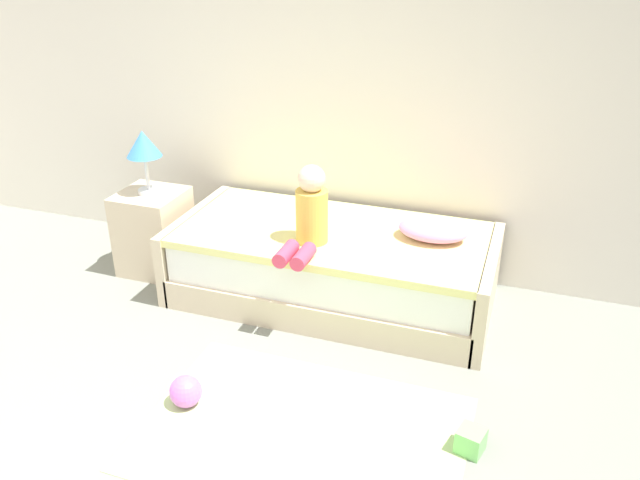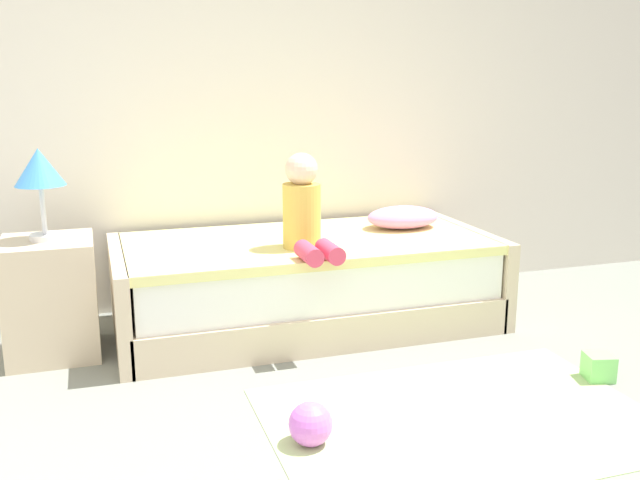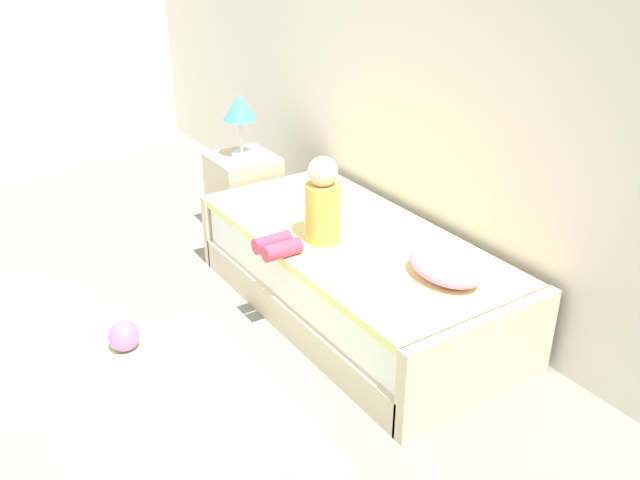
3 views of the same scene
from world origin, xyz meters
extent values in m
cube|color=silver|center=(0.00, 2.60, 1.45)|extent=(7.20, 0.10, 2.90)
cube|color=beige|center=(0.51, 2.00, 0.10)|extent=(2.00, 1.00, 0.20)
cube|color=white|center=(0.51, 2.00, 0.33)|extent=(1.94, 0.94, 0.25)
cube|color=#E5E08C|center=(0.51, 2.00, 0.47)|extent=(1.98, 0.98, 0.05)
cube|color=beige|center=(-0.51, 2.00, 0.25)|extent=(0.07, 1.00, 0.50)
cube|color=beige|center=(1.53, 2.00, 0.25)|extent=(0.07, 1.00, 0.50)
cube|color=beige|center=(-0.84, 1.97, 0.30)|extent=(0.44, 0.44, 0.60)
cylinder|color=silver|center=(-0.84, 1.97, 0.61)|extent=(0.15, 0.15, 0.03)
cylinder|color=silver|center=(-0.84, 1.97, 0.75)|extent=(0.02, 0.02, 0.24)
cone|color=#3F8CD8|center=(-0.84, 1.97, 0.96)|extent=(0.24, 0.24, 0.18)
cylinder|color=gold|center=(0.43, 1.82, 0.67)|extent=(0.20, 0.20, 0.34)
sphere|color=beige|center=(0.43, 1.82, 0.92)|extent=(0.17, 0.17, 0.17)
cylinder|color=#D83F60|center=(0.37, 1.52, 0.55)|extent=(0.09, 0.22, 0.09)
cylinder|color=#D83F60|center=(0.48, 1.52, 0.55)|extent=(0.09, 0.22, 0.09)
ellipsoid|color=#EA8CC6|center=(1.14, 2.10, 0.56)|extent=(0.44, 0.30, 0.13)
sphere|color=#CC66D8|center=(0.13, 0.70, 0.09)|extent=(0.17, 0.17, 0.17)
cube|color=#B2D189|center=(0.78, 0.70, 0.00)|extent=(1.60, 1.10, 0.01)
camera|label=1|loc=(1.68, -1.61, 2.28)|focal=36.10mm
camera|label=2|loc=(-0.61, -1.66, 1.40)|focal=39.62mm
camera|label=3|loc=(3.32, -0.11, 2.23)|focal=38.02mm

